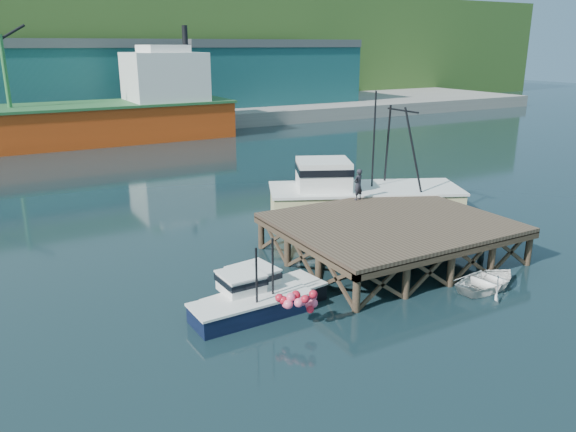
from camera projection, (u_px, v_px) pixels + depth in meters
ground at (306, 275)px, 29.15m from camera, size 300.00×300.00×0.00m
wharf at (393, 224)px, 31.00m from camera, size 12.00×10.00×2.62m
far_quay at (74, 115)px, 87.20m from camera, size 160.00×40.00×2.00m
warehouse_mid at (75, 80)px, 81.42m from camera, size 28.00×16.00×9.00m
warehouse_right at (260, 75)px, 95.47m from camera, size 30.00×16.00×9.00m
cargo_ship at (27, 119)px, 64.22m from camera, size 55.50×10.00×13.75m
hillside at (42, 47)px, 109.27m from camera, size 220.00×50.00×22.00m
boat_navy at (249, 300)px, 24.71m from camera, size 5.46×2.97×3.37m
boat_black at (263, 293)px, 25.49m from camera, size 5.90×4.92×3.50m
trawler at (361, 194)px, 37.94m from camera, size 13.57×9.52×8.59m
dinghy at (488, 280)px, 27.46m from camera, size 4.19×3.25×0.80m
dockworker at (358, 185)px, 34.92m from camera, size 0.82×0.66×1.96m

